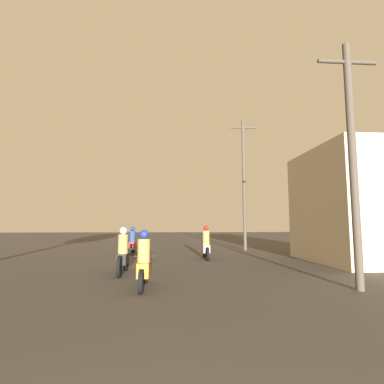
{
  "coord_description": "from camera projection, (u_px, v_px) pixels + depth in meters",
  "views": [
    {
      "loc": [
        0.24,
        -0.5,
        1.62
      ],
      "look_at": [
        1.55,
        17.46,
        3.56
      ],
      "focal_mm": 28.0,
      "sensor_mm": 36.0,
      "label": 1
    }
  ],
  "objects": [
    {
      "name": "motorcycle_orange",
      "position": [
        144.0,
        264.0,
        7.69
      ],
      "size": [
        0.6,
        1.89,
        1.48
      ],
      "rotation": [
        0.0,
        0.0,
        -0.0
      ],
      "color": "black",
      "rests_on": "ground_plane"
    },
    {
      "name": "motorcycle_black",
      "position": [
        123.0,
        255.0,
        9.83
      ],
      "size": [
        0.6,
        2.07,
        1.52
      ],
      "rotation": [
        0.0,
        0.0,
        0.06
      ],
      "color": "black",
      "rests_on": "ground_plane"
    },
    {
      "name": "motorcycle_silver",
      "position": [
        206.0,
        246.0,
        13.96
      ],
      "size": [
        0.6,
        1.89,
        1.55
      ],
      "rotation": [
        0.0,
        0.0,
        -0.01
      ],
      "color": "black",
      "rests_on": "ground_plane"
    },
    {
      "name": "motorcycle_red",
      "position": [
        132.0,
        243.0,
        16.31
      ],
      "size": [
        0.6,
        1.87,
        1.48
      ],
      "rotation": [
        0.0,
        0.0,
        0.12
      ],
      "color": "black",
      "rests_on": "ground_plane"
    },
    {
      "name": "building_right_near",
      "position": [
        370.0,
        206.0,
        12.99
      ],
      "size": [
        5.14,
        5.13,
        4.85
      ],
      "color": "beige",
      "rests_on": "ground_plane"
    },
    {
      "name": "utility_pole_near",
      "position": [
        352.0,
        156.0,
        7.66
      ],
      "size": [
        1.6,
        0.2,
        6.4
      ],
      "color": "#4C4238",
      "rests_on": "ground_plane"
    },
    {
      "name": "utility_pole_far",
      "position": [
        244.0,
        181.0,
        18.95
      ],
      "size": [
        1.6,
        0.2,
        8.31
      ],
      "color": "#4C4238",
      "rests_on": "ground_plane"
    }
  ]
}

